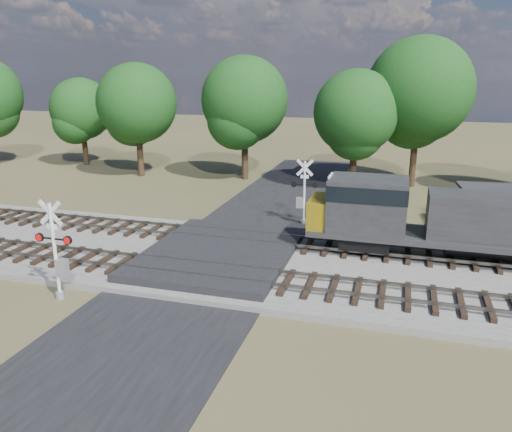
% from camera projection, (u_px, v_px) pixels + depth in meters
% --- Properties ---
extents(ground, '(160.00, 160.00, 0.00)m').
position_uv_depth(ground, '(216.00, 264.00, 24.44)').
color(ground, '#3F4324').
rests_on(ground, ground).
extents(ballast_bed, '(140.00, 10.00, 0.30)m').
position_uv_depth(ballast_bed, '(431.00, 281.00, 22.16)').
color(ballast_bed, gray).
rests_on(ballast_bed, ground).
extents(road, '(7.00, 60.00, 0.08)m').
position_uv_depth(road, '(216.00, 264.00, 24.43)').
color(road, black).
rests_on(road, ground).
extents(crossing_panel, '(7.00, 9.00, 0.62)m').
position_uv_depth(crossing_panel, '(220.00, 255.00, 24.81)').
color(crossing_panel, '#262628').
rests_on(crossing_panel, ground).
extents(track_near, '(140.00, 2.60, 0.33)m').
position_uv_depth(track_near, '(267.00, 279.00, 21.64)').
color(track_near, black).
rests_on(track_near, ballast_bed).
extents(track_far, '(140.00, 2.60, 0.33)m').
position_uv_depth(track_far, '(292.00, 243.00, 26.25)').
color(track_far, black).
rests_on(track_far, ballast_bed).
extents(crossing_signal_near, '(1.71, 0.37, 4.24)m').
position_uv_depth(crossing_signal_near, '(58.00, 259.00, 20.28)').
color(crossing_signal_near, silver).
rests_on(crossing_signal_near, ground).
extents(crossing_signal_far, '(1.64, 0.39, 4.08)m').
position_uv_depth(crossing_signal_far, '(303.00, 198.00, 30.31)').
color(crossing_signal_far, silver).
rests_on(crossing_signal_far, ground).
extents(equipment_shed, '(4.21, 4.21, 2.61)m').
position_uv_depth(equipment_shed, '(494.00, 211.00, 28.94)').
color(equipment_shed, '#4C3120').
rests_on(equipment_shed, ground).
extents(treeline, '(83.76, 10.23, 11.82)m').
position_uv_depth(treeline, '(380.00, 104.00, 38.79)').
color(treeline, black).
rests_on(treeline, ground).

